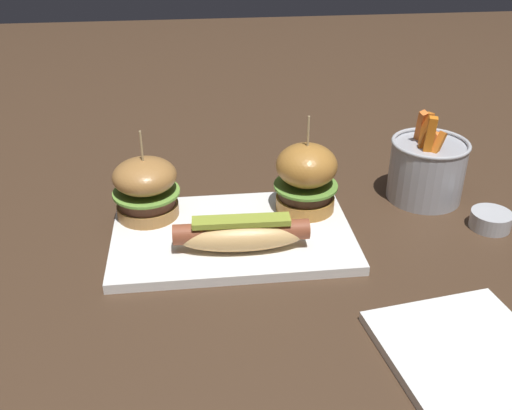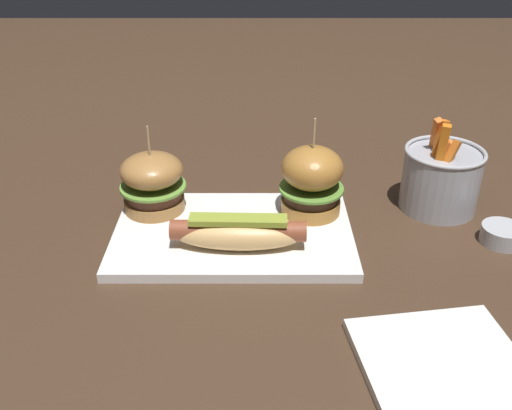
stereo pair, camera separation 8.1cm
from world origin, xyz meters
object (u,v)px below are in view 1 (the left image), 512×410
(hot_dog, at_px, (241,234))
(side_plate, at_px, (465,352))
(slider_left, at_px, (146,188))
(platter_main, at_px, (232,235))
(sauce_ramekin, at_px, (491,219))
(slider_right, at_px, (306,177))
(fries_bucket, at_px, (427,169))

(hot_dog, bearing_deg, side_plate, -44.54)
(hot_dog, height_order, side_plate, hot_dog)
(slider_left, height_order, side_plate, slider_left)
(platter_main, distance_m, sauce_ramekin, 0.38)
(platter_main, distance_m, slider_right, 0.14)
(sauce_ramekin, bearing_deg, fries_bucket, 122.63)
(slider_right, bearing_deg, side_plate, -69.81)
(hot_dog, distance_m, fries_bucket, 0.34)
(slider_left, distance_m, fries_bucket, 0.44)
(platter_main, height_order, slider_left, slider_left)
(fries_bucket, height_order, side_plate, fries_bucket)
(hot_dog, bearing_deg, platter_main, 101.08)
(hot_dog, xyz_separation_m, side_plate, (0.22, -0.22, -0.03))
(hot_dog, bearing_deg, slider_right, 42.61)
(hot_dog, xyz_separation_m, slider_right, (0.11, 0.10, 0.03))
(platter_main, distance_m, hot_dog, 0.06)
(platter_main, relative_size, side_plate, 1.98)
(slider_left, distance_m, sauce_ramekin, 0.51)
(hot_dog, bearing_deg, fries_bucket, 23.62)
(platter_main, bearing_deg, slider_right, 24.27)
(platter_main, bearing_deg, side_plate, -48.83)
(slider_right, bearing_deg, slider_left, 177.98)
(hot_dog, bearing_deg, slider_left, 140.84)
(platter_main, xyz_separation_m, fries_bucket, (0.32, 0.09, 0.04))
(hot_dog, height_order, slider_left, slider_left)
(hot_dog, relative_size, slider_right, 1.23)
(slider_left, bearing_deg, slider_right, -2.02)
(fries_bucket, bearing_deg, side_plate, -103.67)
(slider_right, distance_m, sauce_ramekin, 0.28)
(slider_left, bearing_deg, fries_bucket, 3.78)
(slider_right, relative_size, side_plate, 0.87)
(sauce_ramekin, bearing_deg, slider_left, 171.79)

